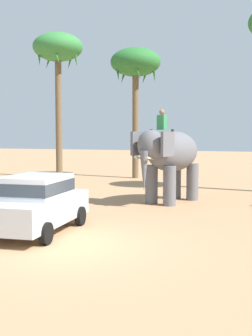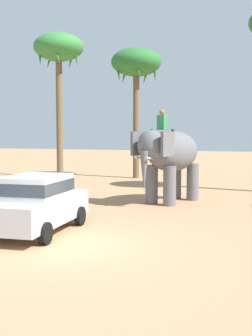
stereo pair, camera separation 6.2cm
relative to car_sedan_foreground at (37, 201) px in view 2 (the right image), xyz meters
name	(u,v)px [view 2 (the right image)]	position (x,y,z in m)	size (l,w,h in m)	color
ground_plane	(63,248)	(1.52, -1.35, -0.93)	(120.00, 120.00, 0.00)	tan
car_sedan_foreground	(37,201)	(0.00, 0.00, 0.00)	(2.06, 4.19, 1.70)	#B7BABF
elephant_with_mahout	(170,155)	(2.45, 6.76, 1.06)	(2.66, 4.01, 3.88)	slate
palm_tree_behind_elephant	(136,66)	(-1.85, 15.98, 6.23)	(3.20, 3.20, 8.31)	brown
palm_tree_near_hut	(59,52)	(-6.67, 14.73, 7.15)	(3.20, 3.20, 9.31)	brown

